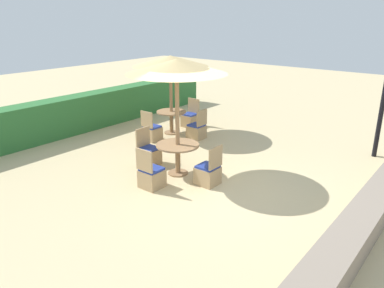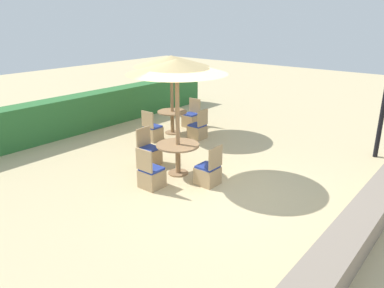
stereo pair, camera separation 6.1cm
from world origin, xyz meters
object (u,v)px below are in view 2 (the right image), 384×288
Objects in this scene: parasol_center at (177,67)px; parasol_back_right at (171,61)px; patio_chair_center_south at (208,173)px; patio_chair_back_right_south at (198,130)px; patio_chair_center_west at (151,176)px; patio_chair_back_right_east at (191,119)px; patio_chair_back_right_west at (153,132)px; round_table_back_right at (172,117)px; round_table_center at (178,151)px; patio_chair_center_north at (149,154)px.

parasol_center reaches higher than parasol_back_right.
patio_chair_center_south is (-0.03, -0.92, -2.26)m from parasol_center.
parasol_back_right is (2.34, 2.29, -0.25)m from parasol_center.
patio_chair_back_right_south is (0.06, -0.98, -2.01)m from parasol_back_right.
patio_chair_center_west is 4.84m from patio_chair_back_right_east.
round_table_back_right is at bearing 92.06° from patio_chair_back_right_west.
round_table_center is at bearing -151.44° from patio_chair_back_right_south.
patio_chair_center_west is at bearing -144.62° from parasol_back_right.
patio_chair_center_north is 0.38× the size of parasol_back_right.
patio_chair_center_west and patio_chair_back_right_west have the same top height.
patio_chair_back_right_south is (0.99, -0.95, 0.00)m from patio_chair_back_right_west.
patio_chair_center_south is 1.26m from patio_chair_center_west.
parasol_back_right is 2.24m from patio_chair_back_right_south.
parasol_back_right is 1.73m from round_table_back_right.
patio_chair_center_south reaches higher than round_table_back_right.
parasol_center is 2.45m from patio_chair_center_west.
round_table_center is at bearing 92.27° from patio_chair_center_west.
patio_chair_back_right_east is (3.30, 2.30, -2.26)m from parasol_center.
patio_chair_center_north is 2.70m from round_table_back_right.
patio_chair_back_right_west is (-0.93, -0.03, -2.01)m from parasol_back_right.
parasol_back_right is at bearing -150.60° from patio_chair_center_north.
patio_chair_center_north is 1.00× the size of patio_chair_back_right_south.
round_table_back_right is at bearing 125.38° from patio_chair_center_west.
round_table_back_right is 1.02m from patio_chair_back_right_south.
patio_chair_back_right_east is (1.90, 0.05, 0.00)m from patio_chair_back_right_west.
patio_chair_center_north and patio_chair_back_right_west have the same top height.
patio_chair_back_right_west is (-0.93, -0.03, -0.28)m from round_table_back_right.
round_table_back_right is (2.36, 3.20, 0.28)m from patio_chair_center_south.
patio_chair_center_south is 1.00× the size of patio_chair_back_right_west.
patio_chair_center_south is at bearing 134.03° from patio_chair_back_right_east.
parasol_center is 2.91× the size of patio_chair_back_right_west.
patio_chair_center_north reaches higher than round_table_back_right.
parasol_center reaches higher than patio_chair_back_right_west.
patio_chair_back_right_east is at bearing 118.90° from patio_chair_center_west.
patio_chair_center_south is 3.29m from patio_chair_back_right_south.
patio_chair_back_right_south and patio_chair_back_right_east have the same top height.
round_table_center is (0.00, 0.00, -1.95)m from parasol_center.
patio_chair_back_right_west is at bearing -137.64° from patio_chair_center_north.
patio_chair_center_north and patio_chair_back_right_east have the same top height.
patio_chair_center_north is 1.00× the size of patio_chair_back_right_east.
parasol_center is 2.91× the size of patio_chair_center_south.
round_table_center is at bearing -135.63° from parasol_back_right.
round_table_center is 0.41× the size of parasol_back_right.
parasol_back_right is at bearing 93.46° from patio_chair_back_right_south.
parasol_back_right reaches higher than patio_chair_center_south.
patio_chair_back_right_south is (0.06, -0.98, -0.28)m from round_table_back_right.
patio_chair_center_south and patio_chair_center_north have the same top height.
parasol_center is 2.67× the size of round_table_center.
round_table_center is 1.09× the size of patio_chair_back_right_south.
round_table_center is at bearing 124.88° from patio_chair_back_right_east.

